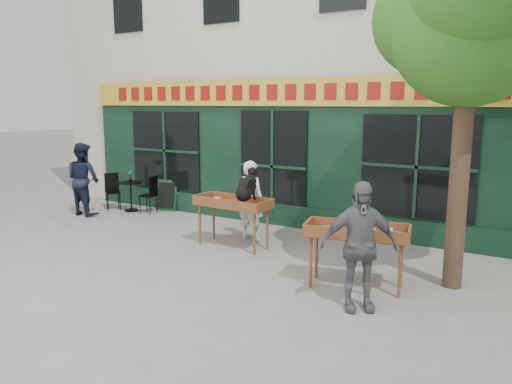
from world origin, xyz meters
TOP-DOWN VIEW (x-y plane):
  - ground at (0.00, 0.00)m, footprint 80.00×80.00m
  - building at (0.00, 5.97)m, footprint 14.00×7.26m
  - street_tree at (4.34, 0.36)m, footprint 3.05×2.90m
  - book_cart_center at (0.25, 0.32)m, footprint 1.52×0.67m
  - dog at (0.60, 0.27)m, footprint 0.36×0.61m
  - woman at (0.25, 0.97)m, footprint 0.61×0.41m
  - book_cart_right at (3.05, -0.51)m, footprint 1.60×0.94m
  - man_right at (3.35, -1.26)m, footprint 1.10×0.93m
  - bistro_table at (-3.83, 1.64)m, footprint 0.60×0.60m
  - bistro_chair_left at (-4.45, 1.60)m, footprint 0.51×0.51m
  - bistro_chair_right at (-3.19, 1.71)m, footprint 0.42×0.41m
  - potted_plant at (-3.83, 1.64)m, footprint 0.19×0.16m
  - man_left at (-4.53, 0.74)m, footprint 0.89×0.70m
  - chalkboard at (-3.11, 2.19)m, footprint 0.59×0.31m

SIDE VIEW (x-z plane):
  - ground at x=0.00m, z-range 0.00..0.00m
  - chalkboard at x=-3.11m, z-range 0.01..0.79m
  - bistro_table at x=-3.83m, z-range 0.16..0.92m
  - bistro_chair_left at x=-4.45m, z-range 0.08..1.03m
  - bistro_chair_right at x=-3.19m, z-range 0.08..1.03m
  - woman at x=0.25m, z-range 0.00..1.63m
  - book_cart_center at x=0.25m, z-range 0.33..1.32m
  - book_cart_right at x=3.05m, z-range 0.33..1.32m
  - man_right at x=3.35m, z-range 0.00..1.77m
  - man_left at x=-4.53m, z-range 0.00..1.81m
  - potted_plant at x=-3.83m, z-range 0.76..1.08m
  - dog at x=0.60m, z-range 0.99..1.59m
  - street_tree at x=4.34m, z-range 1.31..6.91m
  - building at x=0.00m, z-range -0.03..9.97m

